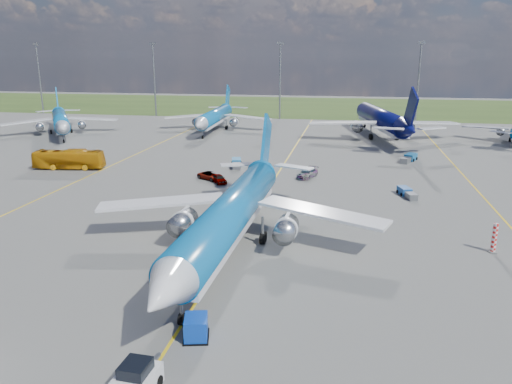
% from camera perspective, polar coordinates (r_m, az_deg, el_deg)
% --- Properties ---
extents(ground, '(400.00, 400.00, 0.00)m').
position_cam_1_polar(ground, '(47.52, -4.10, -8.24)').
color(ground, '#535351').
rests_on(ground, ground).
extents(grass_strip, '(400.00, 80.00, 0.01)m').
position_cam_1_polar(grass_strip, '(193.30, 7.39, 9.67)').
color(grass_strip, '#2D4719').
rests_on(grass_strip, ground).
extents(taxiway_lines, '(60.25, 160.00, 0.02)m').
position_cam_1_polar(taxiway_lines, '(73.14, 1.53, 0.34)').
color(taxiway_lines, yellow).
rests_on(taxiway_lines, ground).
extents(floodlight_masts, '(202.20, 0.50, 22.70)m').
position_cam_1_polar(floodlight_masts, '(152.16, 10.44, 12.75)').
color(floodlight_masts, slate).
rests_on(floodlight_masts, ground).
extents(warning_post, '(0.50, 0.50, 3.00)m').
position_cam_1_polar(warning_post, '(55.00, 25.59, -4.76)').
color(warning_post, red).
rests_on(warning_post, ground).
extents(bg_jet_nw, '(46.14, 48.82, 10.20)m').
position_cam_1_polar(bg_jet_nw, '(132.31, -21.30, 6.12)').
color(bg_jet_nw, '#0B5F9F').
rests_on(bg_jet_nw, ground).
extents(bg_jet_nnw, '(32.03, 41.06, 10.41)m').
position_cam_1_polar(bg_jet_nnw, '(130.53, -4.68, 7.00)').
color(bg_jet_nnw, '#0B5F9F').
rests_on(bg_jet_nnw, ground).
extents(bg_jet_n, '(46.14, 55.12, 12.73)m').
position_cam_1_polar(bg_jet_n, '(123.15, 13.98, 6.09)').
color(bg_jet_n, '#080B44').
rests_on(bg_jet_n, ground).
extents(main_airliner, '(33.83, 43.97, 11.36)m').
position_cam_1_polar(main_airliner, '(50.48, -2.83, -6.76)').
color(main_airliner, '#0B5F9F').
rests_on(main_airliner, ground).
extents(uld_container, '(1.99, 2.28, 1.57)m').
position_cam_1_polar(uld_container, '(36.08, -6.88, -15.12)').
color(uld_container, '#0C39AB').
rests_on(uld_container, ground).
extents(apron_bus, '(12.24, 4.51, 3.33)m').
position_cam_1_polar(apron_bus, '(91.66, -20.61, 3.51)').
color(apron_bus, '#C27D0B').
rests_on(apron_bus, ground).
extents(service_car_a, '(3.55, 4.17, 1.35)m').
position_cam_1_polar(service_car_a, '(76.66, -4.26, 1.53)').
color(service_car_a, '#999999').
rests_on(service_car_a, ground).
extents(service_car_b, '(4.92, 4.13, 1.25)m').
position_cam_1_polar(service_car_b, '(78.82, -5.22, 1.86)').
color(service_car_b, '#999999').
rests_on(service_car_b, ground).
extents(service_car_c, '(3.57, 5.40, 1.45)m').
position_cam_1_polar(service_car_c, '(80.28, 5.90, 2.16)').
color(service_car_c, '#999999').
rests_on(service_car_c, ground).
extents(baggage_tug_w, '(2.54, 4.85, 1.05)m').
position_cam_1_polar(baggage_tug_w, '(72.46, 16.85, -0.08)').
color(baggage_tug_w, '#194D98').
rests_on(baggage_tug_w, ground).
extents(baggage_tug_c, '(2.70, 5.74, 1.25)m').
position_cam_1_polar(baggage_tug_c, '(87.77, -2.24, 3.28)').
color(baggage_tug_c, '#1A659D').
rests_on(baggage_tug_c, ground).
extents(baggage_tug_e, '(3.62, 5.69, 1.25)m').
position_cam_1_polar(baggage_tug_e, '(96.40, 17.08, 3.71)').
color(baggage_tug_e, '#185A91').
rests_on(baggage_tug_e, ground).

